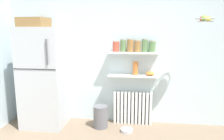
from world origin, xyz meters
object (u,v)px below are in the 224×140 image
Objects in this scene: hanging_fruit_basket at (205,19)px; storage_jar_2 at (130,45)px; storage_jar_3 at (137,46)px; shelf_bowl at (150,73)px; radiator at (133,108)px; trash_bin at (101,117)px; storage_jar_4 at (145,45)px; storage_jar_1 at (123,45)px; refrigerator at (43,76)px; storage_jar_0 at (116,46)px; vase at (135,68)px; storage_jar_5 at (152,46)px; pet_food_bowl at (127,130)px.

storage_jar_2 is at bearing 162.59° from hanging_fruit_basket.
storage_jar_3 is 1.35× the size of shelf_bowl.
storage_jar_3 is at bearing -25.89° from radiator.
trash_bin is 2.30m from hanging_fruit_basket.
trash_bin is at bearing -164.00° from storage_jar_4.
storage_jar_1 is 0.57× the size of trash_bin.
refrigerator is 1.37m from storage_jar_0.
storage_jar_4 reaches higher than vase.
vase is (-0.28, 0.00, -0.39)m from storage_jar_5.
trash_bin is (-0.86, -0.21, -1.22)m from storage_jar_5.
shelf_bowl is 0.40× the size of trash_bin.
pet_food_bowl is (0.22, -0.33, -1.39)m from storage_jar_0.
storage_jar_0 is 0.25m from storage_jar_2.
vase reaches higher than pet_food_bowl.
storage_jar_2 is at bearing 86.03° from pet_food_bowl.
storage_jar_5 is at bearing -0.00° from storage_jar_2.
storage_jar_2 is at bearing 7.70° from refrigerator.
refrigerator is at bearing 175.09° from pet_food_bowl.
storage_jar_3 reaches higher than vase.
storage_jar_5 is at bearing -0.00° from storage_jar_4.
radiator is 1.13m from storage_jar_3.
trash_bin is at bearing -150.04° from storage_jar_1.
radiator is at bearing 170.81° from storage_jar_4.
vase is at bearing -0.00° from storage_jar_0.
refrigerator is 1.84m from storage_jar_4.
shelf_bowl is 1.22m from hanging_fruit_basket.
storage_jar_1 is (1.38, 0.20, 0.52)m from refrigerator.
storage_jar_2 is 1.23m from hanging_fruit_basket.
storage_jar_1 reaches higher than storage_jar_5.
storage_jar_4 reaches higher than storage_jar_0.
storage_jar_0 is 0.84× the size of storage_jar_2.
vase is at bearing 180.00° from storage_jar_4.
storage_jar_0 is at bearing 180.00° from vase.
radiator is 3.30× the size of storage_jar_3.
storage_jar_0 is 0.49× the size of trash_bin.
storage_jar_1 is at bearing 106.93° from pet_food_bowl.
hanging_fruit_basket reaches higher than shelf_bowl.
storage_jar_0 reaches higher than pet_food_bowl.
storage_jar_0 is 0.93× the size of pet_food_bowl.
storage_jar_1 reaches higher than shelf_bowl.
radiator is 3.44× the size of storage_jar_5.
storage_jar_4 is 0.81× the size of hanging_fruit_basket.
storage_jar_3 is (0.06, -0.03, 1.13)m from radiator.
refrigerator is at bearing -172.30° from storage_jar_2.
storage_jar_0 is 0.37m from storage_jar_3.
storage_jar_0 is 0.76m from shelf_bowl.
storage_jar_2 reaches higher than storage_jar_1.
trash_bin is at bearing -139.01° from storage_jar_0.
refrigerator is 9.21× the size of pet_food_bowl.
hanging_fruit_basket is (1.59, -0.13, 1.66)m from trash_bin.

